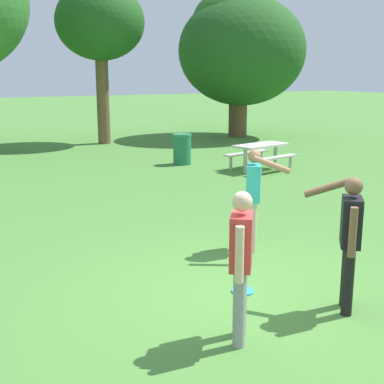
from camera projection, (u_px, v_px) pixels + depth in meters
ground_plane at (238, 296)px, 6.72m from camera, size 120.00×120.00×0.00m
person_thrower at (241, 257)px, 5.39m from camera, size 0.41×0.50×1.64m
person_catcher at (254, 192)px, 8.26m from camera, size 0.51×0.84×1.64m
person_bystander at (349, 234)px, 6.10m from camera, size 0.49×0.84×1.64m
frisbee at (243, 291)px, 6.83m from camera, size 0.29×0.29×0.03m
picnic_table_near at (261, 151)px, 15.34m from camera, size 1.94×1.72×0.77m
trash_can_further_along at (182, 149)px, 16.34m from camera, size 0.59×0.59×0.96m
tree_slender_mid at (100, 24)px, 20.28m from camera, size 3.47×3.47×6.23m
tree_back_left at (236, 28)px, 22.64m from camera, size 3.91×3.91×6.45m
tree_back_right at (242, 51)px, 22.74m from camera, size 5.55×5.55×6.11m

